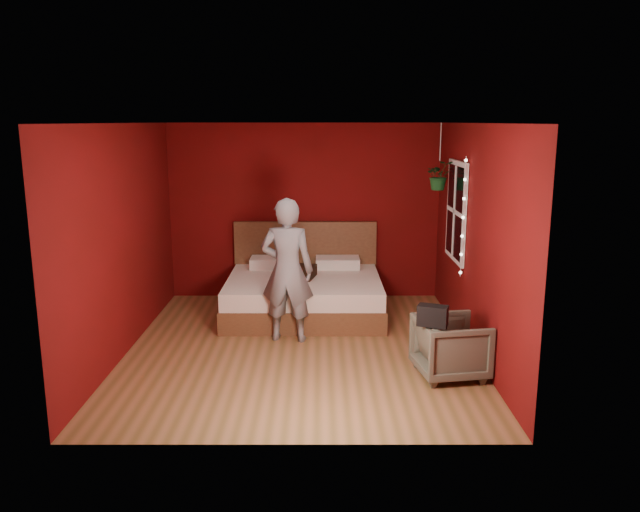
# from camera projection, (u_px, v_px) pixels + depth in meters

# --- Properties ---
(floor) EXTENTS (4.50, 4.50, 0.00)m
(floor) POSITION_uv_depth(u_px,v_px,m) (300.00, 348.00, 7.36)
(floor) COLOR #96613C
(floor) RESTS_ON ground
(room_walls) EXTENTS (4.04, 4.54, 2.62)m
(room_walls) POSITION_uv_depth(u_px,v_px,m) (299.00, 207.00, 7.00)
(room_walls) COLOR #640A0B
(room_walls) RESTS_ON ground
(window) EXTENTS (0.05, 0.97, 1.27)m
(window) POSITION_uv_depth(u_px,v_px,m) (456.00, 211.00, 7.92)
(window) COLOR white
(window) RESTS_ON room_walls
(fairy_lights) EXTENTS (0.04, 0.04, 1.45)m
(fairy_lights) POSITION_uv_depth(u_px,v_px,m) (463.00, 217.00, 7.41)
(fairy_lights) COLOR silver
(fairy_lights) RESTS_ON room_walls
(bed) EXTENTS (2.11, 1.80, 1.16)m
(bed) POSITION_uv_depth(u_px,v_px,m) (304.00, 291.00, 8.66)
(bed) COLOR brown
(bed) RESTS_ON ground
(person) EXTENTS (0.69, 0.50, 1.75)m
(person) POSITION_uv_depth(u_px,v_px,m) (287.00, 270.00, 7.46)
(person) COLOR gray
(person) RESTS_ON ground
(armchair) EXTENTS (0.80, 0.78, 0.63)m
(armchair) POSITION_uv_depth(u_px,v_px,m) (451.00, 347.00, 6.49)
(armchair) COLOR #565444
(armchair) RESTS_ON ground
(handbag) EXTENTS (0.33, 0.24, 0.21)m
(handbag) POSITION_uv_depth(u_px,v_px,m) (433.00, 316.00, 6.17)
(handbag) COLOR black
(handbag) RESTS_ON armchair
(throw_pillow) EXTENTS (0.51, 0.51, 0.15)m
(throw_pillow) POSITION_uv_depth(u_px,v_px,m) (299.00, 272.00, 8.51)
(throw_pillow) COLOR black
(throw_pillow) RESTS_ON bed
(hanging_plant) EXTENTS (0.37, 0.33, 0.87)m
(hanging_plant) POSITION_uv_depth(u_px,v_px,m) (439.00, 175.00, 8.18)
(hanging_plant) COLOR silver
(hanging_plant) RESTS_ON room_walls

